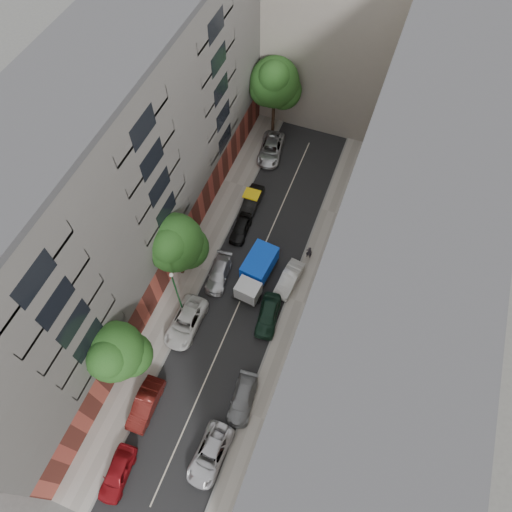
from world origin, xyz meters
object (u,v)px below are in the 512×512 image
at_px(tarp_truck, 256,272).
at_px(car_left_2, 186,322).
at_px(car_right_3, 289,279).
at_px(pedestrian, 309,252).
at_px(car_left_5, 252,201).
at_px(tree_near, 115,354).
at_px(car_left_4, 241,228).
at_px(car_left_6, 271,149).
at_px(lamp_post, 176,290).
at_px(car_right_1, 243,400).
at_px(tree_far, 275,85).
at_px(car_right_2, 268,315).
at_px(car_right_0, 210,454).
at_px(car_left_0, 117,473).
at_px(car_left_3, 219,274).
at_px(car_left_1, 145,404).
at_px(tree_mid, 175,245).

height_order(tarp_truck, car_left_2, tarp_truck).
bearing_deg(car_right_3, pedestrian, 81.39).
bearing_deg(car_left_5, tree_near, -99.74).
bearing_deg(car_left_4, car_left_6, 90.52).
relative_size(car_left_5, lamp_post, 0.60).
relative_size(car_left_2, car_right_1, 1.20).
relative_size(car_left_4, pedestrian, 2.33).
distance_m(car_right_3, tree_far, 20.88).
bearing_deg(car_right_3, car_right_2, -91.28).
bearing_deg(car_right_1, car_left_2, 142.04).
distance_m(car_left_4, car_right_0, 21.15).
relative_size(car_right_1, tree_near, 0.55).
bearing_deg(tarp_truck, tree_far, 111.01).
height_order(car_left_0, tree_near, tree_near).
bearing_deg(car_left_2, car_left_4, 86.08).
bearing_deg(lamp_post, tree_near, -102.49).
bearing_deg(car_right_2, tree_near, -142.84).
bearing_deg(pedestrian, car_left_5, -27.13).
relative_size(car_right_0, car_right_2, 1.11).
distance_m(tarp_truck, car_left_3, 3.64).
relative_size(car_left_2, car_left_5, 1.25).
xyz_separation_m(car_right_0, car_right_2, (0.21, 12.40, 0.07)).
bearing_deg(tree_near, car_right_0, -21.31).
bearing_deg(car_right_0, car_left_3, 113.00).
bearing_deg(car_left_1, car_left_5, 86.34).
relative_size(car_left_2, tree_mid, 0.68).
xyz_separation_m(car_left_5, tree_far, (-1.52, 10.87, 6.05)).
xyz_separation_m(car_right_1, car_right_3, (0.00, 11.87, 0.06)).
distance_m(car_left_5, car_left_6, 7.62).
relative_size(car_left_0, pedestrian, 2.56).
height_order(car_right_2, pedestrian, pedestrian).
bearing_deg(tarp_truck, car_right_2, -48.75).
distance_m(tarp_truck, car_left_1, 14.84).
distance_m(car_left_3, tree_far, 21.05).
bearing_deg(car_left_4, car_right_2, -57.56).
height_order(car_left_1, car_left_3, car_left_1).
xyz_separation_m(car_right_2, lamp_post, (-7.47, -2.11, 3.67)).
xyz_separation_m(car_left_5, car_right_3, (6.59, -7.40, 0.00)).
bearing_deg(pedestrian, car_left_0, 73.52).
xyz_separation_m(car_right_0, car_right_1, (0.80, 4.73, -0.05)).
bearing_deg(car_right_0, pedestrian, 87.39).
height_order(car_right_1, car_right_2, car_right_2).
distance_m(car_right_2, car_right_3, 4.24).
xyz_separation_m(tarp_truck, car_left_0, (-3.79, -19.47, -0.72)).
height_order(tarp_truck, car_left_6, tarp_truck).
bearing_deg(car_left_1, car_left_3, 84.44).
bearing_deg(tree_mid, car_right_3, 15.45).
relative_size(car_left_3, car_left_6, 0.83).
bearing_deg(tree_near, tree_far, 87.31).
distance_m(car_right_3, pedestrian, 3.43).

